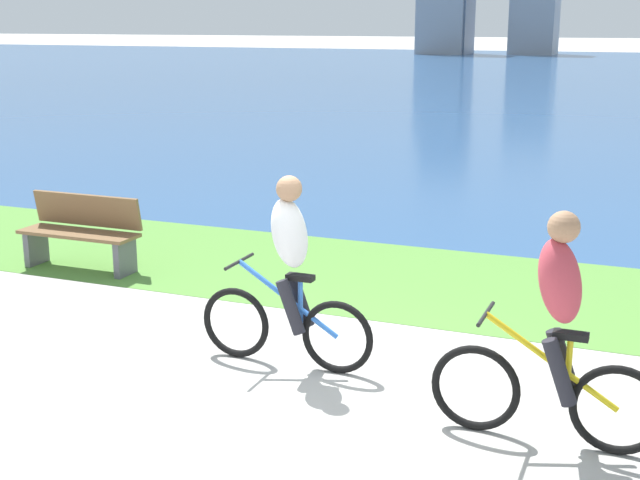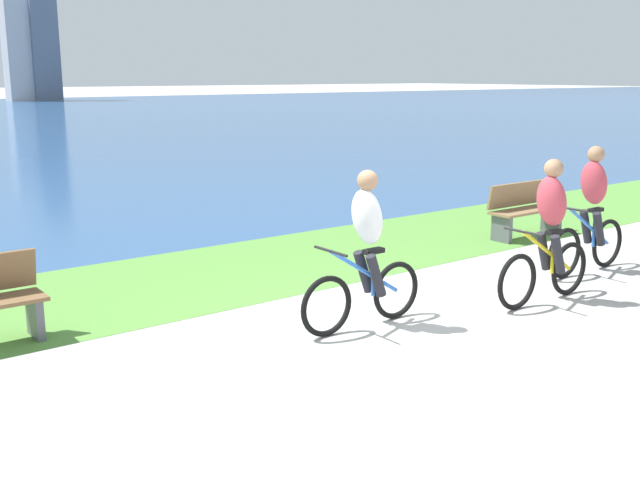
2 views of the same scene
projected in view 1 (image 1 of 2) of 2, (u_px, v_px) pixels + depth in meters
The scene contains 6 objects.
ground_plane at pixel (298, 384), 7.16m from camera, with size 300.00×300.00×0.00m, color #B2AFA8.
grass_strip_bayside at pixel (408, 280), 10.04m from camera, with size 120.00×2.98×0.01m, color #59933D.
bay_water_surface at pixel (621, 77), 45.80m from camera, with size 300.00×76.65×0.00m, color #2D568C.
cyclist_lead at pixel (288, 273), 7.36m from camera, with size 1.61×0.52×1.68m.
cyclist_trailing at pixel (554, 332), 5.98m from camera, with size 1.65×0.52×1.70m.
bench_near_path at pixel (81, 232), 10.40m from camera, with size 1.50×0.47×0.90m.
Camera 1 is at (2.66, -6.09, 2.93)m, focal length 48.47 mm.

